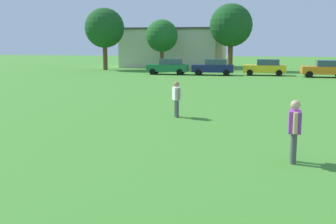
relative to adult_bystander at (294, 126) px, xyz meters
name	(u,v)px	position (x,y,z in m)	size (l,w,h in m)	color
ground_plane	(189,91)	(-5.54, 16.87, -1.06)	(160.00, 160.00, 0.00)	#42842D
adult_bystander	(294,126)	(0.00, 0.00, 0.00)	(0.35, 0.85, 1.78)	#4C4C51
bystander_near_trees	(177,96)	(-4.54, 6.55, -0.09)	(0.49, 0.72, 1.63)	#4C4C51
parked_car_green_0	(168,66)	(-10.16, 32.21, -0.20)	(4.30, 2.02, 1.68)	#196B38
parked_car_navy_1	(214,67)	(-5.26, 32.16, -0.20)	(4.30, 2.02, 1.68)	#141E4C
parked_car_yellow_2	(265,67)	(0.04, 32.85, -0.20)	(4.30, 2.02, 1.68)	yellow
parked_car_orange_3	(325,69)	(5.76, 31.55, -0.20)	(4.30, 2.02, 1.68)	orange
tree_far_left	(104,28)	(-19.49, 38.15, 4.12)	(4.92, 4.92, 7.67)	brown
tree_center	(162,36)	(-12.53, 39.75, 3.17)	(4.02, 4.02, 6.26)	brown
tree_far_right	(231,25)	(-4.01, 40.22, 4.41)	(5.20, 5.20, 8.10)	brown
house_left	(192,51)	(-9.75, 47.08, 1.16)	(9.41, 7.13, 4.40)	beige
house_right	(172,48)	(-12.72, 47.08, 1.66)	(13.71, 8.74, 5.41)	beige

